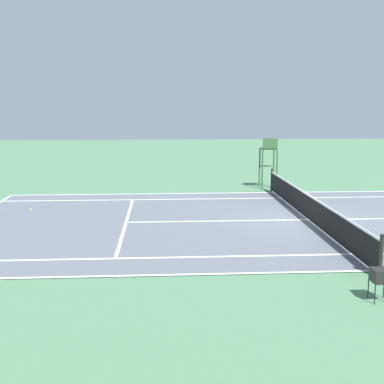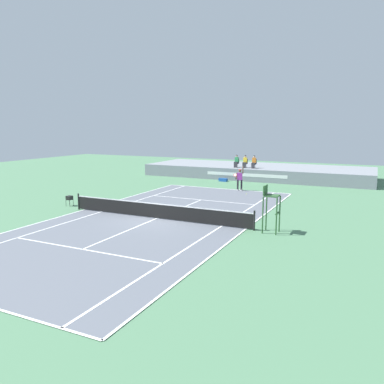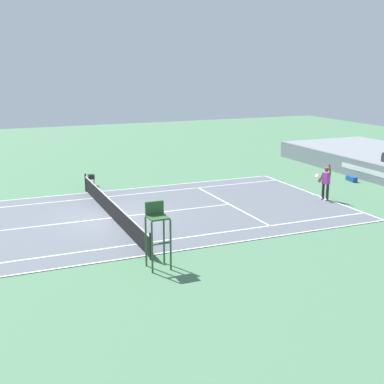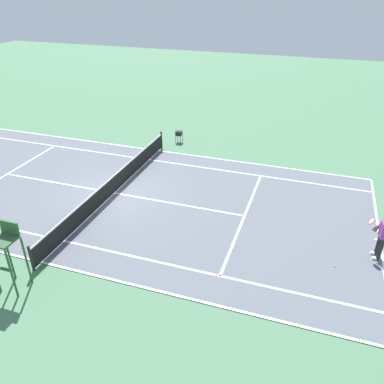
{
  "view_description": "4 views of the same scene",
  "coord_description": "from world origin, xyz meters",
  "px_view_note": "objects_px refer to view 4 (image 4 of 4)",
  "views": [
    {
      "loc": [
        -17.02,
        5.14,
        4.1
      ],
      "look_at": [
        0.36,
        4.09,
        1.0
      ],
      "focal_mm": 46.94,
      "sensor_mm": 36.0,
      "label": 1
    },
    {
      "loc": [
        11.45,
        -19.0,
        5.42
      ],
      "look_at": [
        0.36,
        4.09,
        1.0
      ],
      "focal_mm": 35.87,
      "sensor_mm": 36.0,
      "label": 2
    },
    {
      "loc": [
        23.55,
        -5.79,
        7.22
      ],
      "look_at": [
        0.36,
        4.09,
        1.0
      ],
      "focal_mm": 48.24,
      "sensor_mm": 36.0,
      "label": 3
    },
    {
      "loc": [
        14.31,
        8.82,
        9.23
      ],
      "look_at": [
        0.36,
        4.09,
        1.0
      ],
      "focal_mm": 36.3,
      "sensor_mm": 36.0,
      "label": 4
    }
  ],
  "objects_px": {
    "tennis_ball": "(335,266)",
    "ball_hopper": "(179,133)",
    "tennis_player": "(382,235)",
    "umpire_chair": "(8,249)"
  },
  "relations": [
    {
      "from": "tennis_ball",
      "to": "umpire_chair",
      "type": "xyz_separation_m",
      "value": [
        4.49,
        -10.22,
        1.52
      ]
    },
    {
      "from": "tennis_ball",
      "to": "umpire_chair",
      "type": "distance_m",
      "value": 11.26
    },
    {
      "from": "umpire_chair",
      "to": "ball_hopper",
      "type": "xyz_separation_m",
      "value": [
        -14.07,
        0.62,
        -0.98
      ]
    },
    {
      "from": "tennis_player",
      "to": "tennis_ball",
      "type": "distance_m",
      "value": 2.05
    },
    {
      "from": "tennis_ball",
      "to": "ball_hopper",
      "type": "relative_size",
      "value": 0.1
    },
    {
      "from": "tennis_ball",
      "to": "tennis_player",
      "type": "bearing_deg",
      "value": 126.89
    },
    {
      "from": "tennis_ball",
      "to": "umpire_chair",
      "type": "relative_size",
      "value": 0.03
    },
    {
      "from": "tennis_player",
      "to": "umpire_chair",
      "type": "relative_size",
      "value": 0.85
    },
    {
      "from": "tennis_ball",
      "to": "ball_hopper",
      "type": "height_order",
      "value": "ball_hopper"
    },
    {
      "from": "umpire_chair",
      "to": "tennis_player",
      "type": "bearing_deg",
      "value": 115.54
    }
  ]
}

